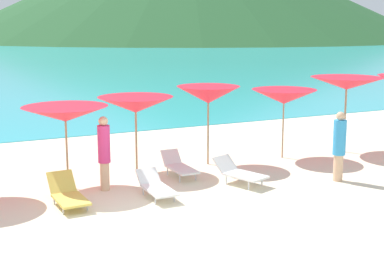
# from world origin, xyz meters

# --- Properties ---
(ground_plane) EXTENTS (50.00, 100.00, 0.30)m
(ground_plane) POSITION_xyz_m (0.00, 10.00, -0.15)
(ground_plane) COLOR beige
(umbrella_4) EXTENTS (2.18, 2.18, 2.03)m
(umbrella_4) POSITION_xyz_m (-0.86, 2.83, 1.84)
(umbrella_4) COLOR #9E7F59
(umbrella_4) RESTS_ON ground_plane
(umbrella_5) EXTENTS (2.24, 2.24, 2.07)m
(umbrella_5) POSITION_xyz_m (1.18, 3.49, 1.85)
(umbrella_5) COLOR #9E7F59
(umbrella_5) RESTS_ON ground_plane
(umbrella_6) EXTENTS (1.87, 1.87, 2.26)m
(umbrella_6) POSITION_xyz_m (3.32, 3.39, 2.01)
(umbrella_6) COLOR #9E7F59
(umbrella_6) RESTS_ON ground_plane
(umbrella_7) EXTENTS (2.01, 2.01, 2.08)m
(umbrella_7) POSITION_xyz_m (5.72, 3.13, 1.86)
(umbrella_7) COLOR #9E7F59
(umbrella_7) RESTS_ON ground_plane
(umbrella_8) EXTENTS (2.29, 2.29, 2.37)m
(umbrella_8) POSITION_xyz_m (7.91, 2.94, 2.17)
(umbrella_8) COLOR #9E7F59
(umbrella_8) RESTS_ON ground_plane
(lounge_chair_0) EXTENTS (0.68, 1.51, 0.63)m
(lounge_chair_0) POSITION_xyz_m (-1.19, 1.45, 0.26)
(lounge_chair_0) COLOR #D8BF4C
(lounge_chair_0) RESTS_ON ground_plane
(lounge_chair_4) EXTENTS (0.54, 1.44, 0.61)m
(lounge_chair_4) POSITION_xyz_m (2.02, 2.55, 0.29)
(lounge_chair_4) COLOR white
(lounge_chair_4) RESTS_ON ground_plane
(lounge_chair_5) EXTENTS (1.05, 1.51, 0.63)m
(lounge_chair_5) POSITION_xyz_m (3.11, 1.26, 0.31)
(lounge_chair_5) COLOR white
(lounge_chair_5) RESTS_ON ground_plane
(lounge_chair_7) EXTENTS (0.55, 1.46, 0.53)m
(lounge_chair_7) POSITION_xyz_m (0.82, 1.17, 0.25)
(lounge_chair_7) COLOR white
(lounge_chair_7) RESTS_ON ground_plane
(beachgoer_0) EXTENTS (0.30, 0.30, 1.82)m
(beachgoer_0) POSITION_xyz_m (-0.11, 2.19, 0.98)
(beachgoer_0) COLOR #DBAA84
(beachgoer_0) RESTS_ON ground_plane
(beachgoer_2) EXTENTS (0.33, 0.33, 1.80)m
(beachgoer_2) POSITION_xyz_m (5.56, 0.41, 0.96)
(beachgoer_2) COLOR #DBAA84
(beachgoer_2) RESTS_ON ground_plane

